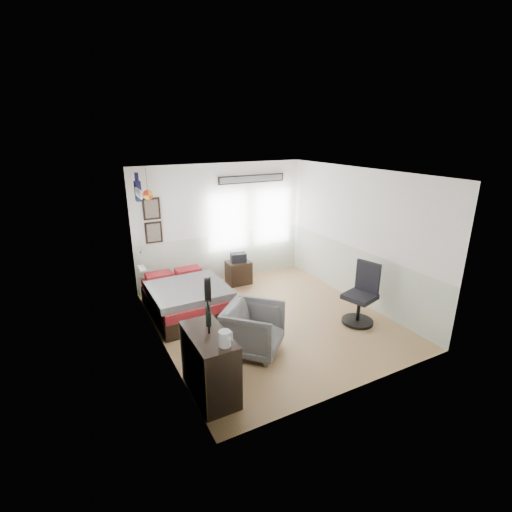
% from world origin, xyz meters
% --- Properties ---
extents(ground_plane, '(4.00, 4.50, 0.01)m').
position_xyz_m(ground_plane, '(0.00, 0.00, -0.01)').
color(ground_plane, '#AA7B45').
extents(room_shell, '(4.02, 4.52, 2.71)m').
position_xyz_m(room_shell, '(-0.08, 0.19, 1.61)').
color(room_shell, white).
rests_on(room_shell, ground_plane).
extents(wall_decor, '(3.55, 1.32, 1.44)m').
position_xyz_m(wall_decor, '(-1.10, 1.96, 2.10)').
color(wall_decor, black).
rests_on(wall_decor, room_shell).
extents(bed, '(1.39, 1.89, 0.60)m').
position_xyz_m(bed, '(-1.30, 1.03, 0.29)').
color(bed, black).
rests_on(bed, ground_plane).
extents(dresser, '(0.48, 1.00, 0.90)m').
position_xyz_m(dresser, '(-1.74, -1.40, 0.45)').
color(dresser, black).
rests_on(dresser, ground_plane).
extents(armchair, '(1.20, 1.20, 0.78)m').
position_xyz_m(armchair, '(-0.77, -0.78, 0.39)').
color(armchair, slate).
rests_on(armchair, ground_plane).
extents(nightstand, '(0.54, 0.44, 0.53)m').
position_xyz_m(nightstand, '(0.22, 1.86, 0.26)').
color(nightstand, black).
rests_on(nightstand, ground_plane).
extents(task_chair, '(0.62, 0.62, 1.14)m').
position_xyz_m(task_chair, '(1.41, -0.84, 0.46)').
color(task_chair, black).
rests_on(task_chair, ground_plane).
extents(kettle, '(0.17, 0.15, 0.20)m').
position_xyz_m(kettle, '(-1.66, -1.75, 1.00)').
color(kettle, silver).
rests_on(kettle, dresser).
extents(bottle, '(0.07, 0.07, 0.29)m').
position_xyz_m(bottle, '(-1.66, -1.21, 1.04)').
color(bottle, black).
rests_on(bottle, dresser).
extents(stand_fan, '(0.19, 0.30, 0.77)m').
position_xyz_m(stand_fan, '(-1.71, -1.39, 1.50)').
color(stand_fan, black).
rests_on(stand_fan, dresser).
extents(black_bag, '(0.38, 0.29, 0.20)m').
position_xyz_m(black_bag, '(0.22, 1.86, 0.63)').
color(black_bag, black).
rests_on(black_bag, nightstand).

